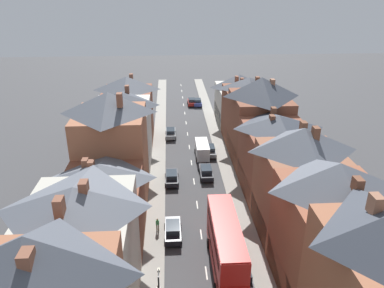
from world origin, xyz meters
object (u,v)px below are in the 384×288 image
Objects in this scene: double_decker_bus_lead at (225,246)px; car_parked_left_a at (210,150)px; car_parked_right_b at (241,275)px; car_parked_right_a at (173,230)px; pedestrian_mid_left at (157,224)px; car_parked_left_b at (206,172)px; car_mid_white at (172,177)px; car_far_grey at (192,102)px; delivery_van at (202,149)px; car_near_silver at (171,133)px; car_mid_black at (197,102)px.

car_parked_left_a is (1.31, 26.34, -2.02)m from double_decker_bus_lead.
car_parked_right_a is at bearing 130.63° from car_parked_right_b.
pedestrian_mid_left reaches higher than car_parked_right_b.
car_parked_right_b is at bearing -86.40° from car_parked_left_b.
car_mid_white is at bearing 105.55° from double_decker_bus_lead.
delivery_van is at bearing -90.00° from car_far_grey.
car_near_silver is 28.76m from car_parked_right_a.
pedestrian_mid_left is (-7.88, -19.98, 0.24)m from car_parked_left_a.
pedestrian_mid_left reaches higher than car_far_grey.
double_decker_bus_lead is 18.35m from car_mid_white.
car_parked_right_a is 1.06× the size of car_parked_right_b.
car_parked_right_a is 14.28m from car_parked_left_b.
car_near_silver is at bearing 90.00° from car_parked_right_a.
car_parked_left_b is 2.82× the size of pedestrian_mid_left.
car_parked_right_b is at bearing -90.00° from car_parked_left_a.
car_mid_black is (0.00, 26.48, 0.01)m from car_parked_left_a.
car_parked_left_b is 14.17m from pedestrian_mid_left.
car_mid_white reaches higher than car_parked_left_b.
car_parked_right_a is at bearing -95.88° from car_far_grey.
car_near_silver is 16.68m from car_mid_white.
double_decker_bus_lead is 2.66× the size of car_mid_black.
pedestrian_mid_left reaches higher than car_mid_black.
delivery_van is (0.00, 6.64, 0.54)m from car_parked_left_b.
car_mid_black is 35.79m from car_mid_white.
car_far_grey is at bearing 90.00° from delivery_van.
double_decker_bus_lead is 2.43× the size of car_parked_left_a.
double_decker_bus_lead is 2.52× the size of car_parked_right_b.
car_near_silver is at bearing 128.08° from car_parked_left_a.
car_mid_white is (-4.90, -1.33, 0.01)m from car_parked_left_b.
car_parked_left_a is at bearing 73.44° from car_parked_right_a.
car_mid_black is 0.95× the size of car_parked_right_b.
car_parked_right_b is at bearing -87.27° from delivery_van.
double_decker_bus_lead is at bearing -90.01° from car_far_grey.
car_parked_right_b reaches higher than car_parked_left_b.
car_mid_white is at bearing 90.00° from car_parked_right_a.
car_mid_black is 27.31m from delivery_van.
car_parked_right_a is 47.84m from car_far_grey.
car_near_silver is 36.52m from car_parked_right_b.
car_parked_left_a is 7.55m from car_parked_left_b.
car_mid_black is at bearing 88.58° from double_decker_bus_lead.
car_near_silver reaches higher than car_mid_white.
car_parked_right_b is at bearing -80.23° from car_near_silver.
car_far_grey is 0.90× the size of car_parked_right_b.
double_decker_bus_lead reaches higher than car_parked_right_a.
car_parked_left_a is at bearing 80.08° from car_parked_left_b.
car_parked_left_b is 1.06× the size of car_parked_right_b.
car_parked_left_b is at bearing 89.97° from double_decker_bus_lead.
delivery_van is at bearing 90.00° from car_parked_left_b.
car_parked_right_b is at bearing -53.02° from double_decker_bus_lead.
car_parked_right_a is 47.73m from car_mid_black.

